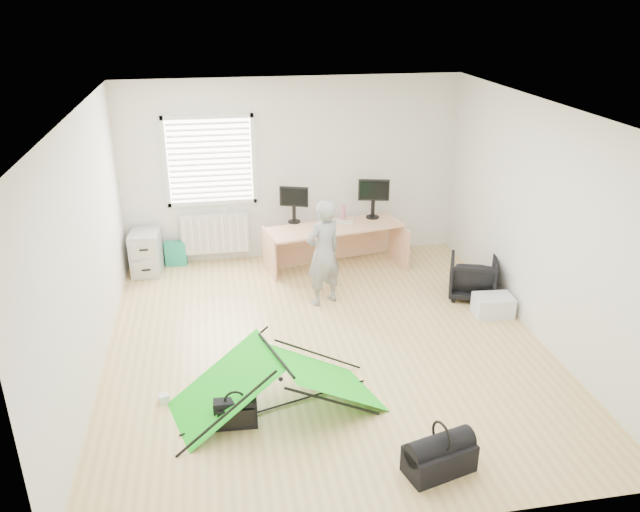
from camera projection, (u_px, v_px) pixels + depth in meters
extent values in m
plane|color=tan|center=(326.00, 344.00, 7.28)|extent=(5.50, 5.50, 0.00)
cube|color=silver|center=(293.00, 170.00, 9.24)|extent=(5.00, 0.02, 2.70)
cube|color=silver|center=(210.00, 161.00, 8.93)|extent=(1.20, 0.06, 1.20)
cube|color=silver|center=(215.00, 233.00, 9.33)|extent=(1.00, 0.12, 0.60)
cube|color=tan|center=(335.00, 248.00, 9.11)|extent=(2.05, 0.99, 0.67)
cube|color=#AFB2B4|center=(147.00, 252.00, 9.00)|extent=(0.45, 0.57, 0.64)
cube|color=black|center=(294.00, 209.00, 9.05)|extent=(0.42, 0.23, 0.40)
cube|color=black|center=(373.00, 204.00, 9.23)|extent=(0.47, 0.20, 0.44)
cube|color=beige|center=(338.00, 222.00, 9.12)|extent=(0.47, 0.26, 0.02)
cylinder|color=#AC6068|center=(343.00, 213.00, 9.19)|extent=(0.08, 0.08, 0.22)
imported|color=black|center=(472.00, 277.00, 8.32)|extent=(0.78, 0.79, 0.55)
imported|color=gray|center=(323.00, 253.00, 7.97)|extent=(0.61, 0.53, 1.41)
cube|color=silver|center=(493.00, 306.00, 7.88)|extent=(0.49, 0.36, 0.26)
cube|color=#209F76|center=(176.00, 253.00, 9.30)|extent=(0.32, 0.17, 0.37)
cube|color=black|center=(236.00, 414.00, 5.84)|extent=(0.41, 0.14, 0.30)
cube|color=silver|center=(164.00, 399.00, 6.23)|extent=(0.12, 0.12, 0.09)
cube|color=black|center=(439.00, 458.00, 5.31)|extent=(0.65, 0.45, 0.26)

